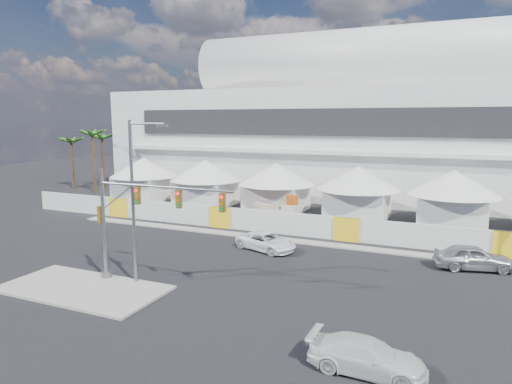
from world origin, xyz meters
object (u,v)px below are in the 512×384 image
at_px(sedan_silver, 473,257).
at_px(traffic_mast, 130,220).
at_px(pickup_near, 367,356).
at_px(streetlight_median, 136,191).
at_px(boom_lift, 264,214).
at_px(pickup_curb, 266,242).

bearing_deg(sedan_silver, traffic_mast, 107.19).
relative_size(pickup_near, streetlight_median, 0.48).
xyz_separation_m(traffic_mast, boom_lift, (0.86, 19.12, -3.20)).
relative_size(traffic_mast, boom_lift, 1.46).
bearing_deg(streetlight_median, traffic_mast, -152.57).
bearing_deg(pickup_curb, traffic_mast, 173.05).
xyz_separation_m(pickup_curb, boom_lift, (-3.90, 8.92, 0.17)).
height_order(sedan_silver, streetlight_median, streetlight_median).
bearing_deg(streetlight_median, pickup_near, -16.84).
bearing_deg(streetlight_median, sedan_silver, 30.88).
distance_m(sedan_silver, traffic_mast, 22.84).
bearing_deg(boom_lift, pickup_near, -39.31).
bearing_deg(boom_lift, pickup_curb, -47.12).
distance_m(sedan_silver, pickup_near, 16.42).
xyz_separation_m(traffic_mast, streetlight_median, (0.39, 0.20, 1.80)).
distance_m(pickup_near, traffic_mast, 16.08).
height_order(sedan_silver, boom_lift, boom_lift).
bearing_deg(boom_lift, traffic_mast, -73.28).
distance_m(pickup_curb, boom_lift, 9.74).
xyz_separation_m(pickup_curb, pickup_near, (10.38, -14.46, 0.00)).
relative_size(pickup_near, boom_lift, 0.73).
bearing_deg(sedan_silver, pickup_curb, 81.78).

